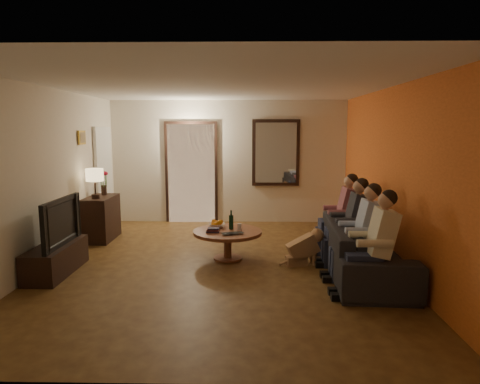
{
  "coord_description": "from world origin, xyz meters",
  "views": [
    {
      "loc": [
        0.44,
        -6.11,
        1.99
      ],
      "look_at": [
        0.3,
        0.3,
        1.05
      ],
      "focal_mm": 32.0,
      "sensor_mm": 36.0,
      "label": 1
    }
  ],
  "objects_px": {
    "table_lamp": "(95,183)",
    "laptop": "(233,234)",
    "person_a": "(376,249)",
    "sofa": "(364,248)",
    "tv": "(54,222)",
    "coffee_table": "(228,245)",
    "person_b": "(363,236)",
    "person_d": "(343,218)",
    "person_c": "(352,226)",
    "wine_bottle": "(231,219)",
    "bowl": "(217,225)",
    "dresser": "(101,218)",
    "tv_stand": "(56,259)",
    "dog": "(303,246)"
  },
  "relations": [
    {
      "from": "table_lamp",
      "to": "laptop",
      "type": "distance_m",
      "value": 2.8
    },
    {
      "from": "laptop",
      "to": "person_a",
      "type": "bearing_deg",
      "value": -54.14
    },
    {
      "from": "table_lamp",
      "to": "sofa",
      "type": "xyz_separation_m",
      "value": [
        4.29,
        -1.52,
        -0.7
      ]
    },
    {
      "from": "tv",
      "to": "coffee_table",
      "type": "relative_size",
      "value": 1.08
    },
    {
      "from": "person_b",
      "to": "person_d",
      "type": "distance_m",
      "value": 1.2
    },
    {
      "from": "person_a",
      "to": "laptop",
      "type": "height_order",
      "value": "person_a"
    },
    {
      "from": "sofa",
      "to": "person_a",
      "type": "height_order",
      "value": "person_a"
    },
    {
      "from": "person_d",
      "to": "coffee_table",
      "type": "distance_m",
      "value": 1.89
    },
    {
      "from": "coffee_table",
      "to": "person_c",
      "type": "bearing_deg",
      "value": -9.23
    },
    {
      "from": "person_b",
      "to": "person_c",
      "type": "height_order",
      "value": "same"
    },
    {
      "from": "person_a",
      "to": "person_c",
      "type": "xyz_separation_m",
      "value": [
        0.0,
        1.2,
        0.0
      ]
    },
    {
      "from": "wine_bottle",
      "to": "bowl",
      "type": "bearing_deg",
      "value": 152.45
    },
    {
      "from": "table_lamp",
      "to": "dresser",
      "type": "bearing_deg",
      "value": 90.0
    },
    {
      "from": "table_lamp",
      "to": "tv_stand",
      "type": "distance_m",
      "value": 1.85
    },
    {
      "from": "tv",
      "to": "sofa",
      "type": "xyz_separation_m",
      "value": [
        4.29,
        0.11,
        -0.38
      ]
    },
    {
      "from": "dresser",
      "to": "dog",
      "type": "height_order",
      "value": "dresser"
    },
    {
      "from": "table_lamp",
      "to": "person_d",
      "type": "xyz_separation_m",
      "value": [
        4.19,
        -0.62,
        -0.46
      ]
    },
    {
      "from": "dresser",
      "to": "bowl",
      "type": "height_order",
      "value": "dresser"
    },
    {
      "from": "dresser",
      "to": "wine_bottle",
      "type": "bearing_deg",
      "value": -23.51
    },
    {
      "from": "dresser",
      "to": "sofa",
      "type": "relative_size",
      "value": 0.37
    },
    {
      "from": "table_lamp",
      "to": "tv_stand",
      "type": "relative_size",
      "value": 0.44
    },
    {
      "from": "tv_stand",
      "to": "person_a",
      "type": "bearing_deg",
      "value": -10.68
    },
    {
      "from": "person_c",
      "to": "dresser",
      "type": "bearing_deg",
      "value": 160.95
    },
    {
      "from": "person_a",
      "to": "person_d",
      "type": "xyz_separation_m",
      "value": [
        0.0,
        1.8,
        0.0
      ]
    },
    {
      "from": "coffee_table",
      "to": "sofa",
      "type": "bearing_deg",
      "value": -17.22
    },
    {
      "from": "person_d",
      "to": "wine_bottle",
      "type": "relative_size",
      "value": 3.87
    },
    {
      "from": "person_d",
      "to": "laptop",
      "type": "height_order",
      "value": "person_d"
    },
    {
      "from": "person_c",
      "to": "coffee_table",
      "type": "distance_m",
      "value": 1.89
    },
    {
      "from": "person_d",
      "to": "dog",
      "type": "height_order",
      "value": "person_d"
    },
    {
      "from": "tv_stand",
      "to": "table_lamp",
      "type": "bearing_deg",
      "value": 90.0
    },
    {
      "from": "person_a",
      "to": "wine_bottle",
      "type": "relative_size",
      "value": 3.87
    },
    {
      "from": "person_c",
      "to": "wine_bottle",
      "type": "relative_size",
      "value": 3.87
    },
    {
      "from": "tv",
      "to": "table_lamp",
      "type": "bearing_deg",
      "value": 0.0
    },
    {
      "from": "person_a",
      "to": "coffee_table",
      "type": "height_order",
      "value": "person_a"
    },
    {
      "from": "table_lamp",
      "to": "person_a",
      "type": "height_order",
      "value": "table_lamp"
    },
    {
      "from": "dresser",
      "to": "tv",
      "type": "distance_m",
      "value": 1.89
    },
    {
      "from": "person_c",
      "to": "bowl",
      "type": "distance_m",
      "value": 2.07
    },
    {
      "from": "coffee_table",
      "to": "bowl",
      "type": "height_order",
      "value": "bowl"
    },
    {
      "from": "dresser",
      "to": "person_a",
      "type": "height_order",
      "value": "person_a"
    },
    {
      "from": "tv_stand",
      "to": "dog",
      "type": "relative_size",
      "value": 2.18
    },
    {
      "from": "person_d",
      "to": "coffee_table",
      "type": "height_order",
      "value": "person_d"
    },
    {
      "from": "person_c",
      "to": "bowl",
      "type": "bearing_deg",
      "value": 165.55
    },
    {
      "from": "bowl",
      "to": "coffee_table",
      "type": "bearing_deg",
      "value": -50.71
    },
    {
      "from": "tv_stand",
      "to": "wine_bottle",
      "type": "height_order",
      "value": "wine_bottle"
    },
    {
      "from": "bowl",
      "to": "wine_bottle",
      "type": "distance_m",
      "value": 0.29
    },
    {
      "from": "dresser",
      "to": "wine_bottle",
      "type": "height_order",
      "value": "dresser"
    },
    {
      "from": "bowl",
      "to": "table_lamp",
      "type": "bearing_deg",
      "value": 162.0
    },
    {
      "from": "tv_stand",
      "to": "laptop",
      "type": "height_order",
      "value": "laptop"
    },
    {
      "from": "coffee_table",
      "to": "bowl",
      "type": "bearing_deg",
      "value": 129.29
    },
    {
      "from": "sofa",
      "to": "person_d",
      "type": "distance_m",
      "value": 0.94
    }
  ]
}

